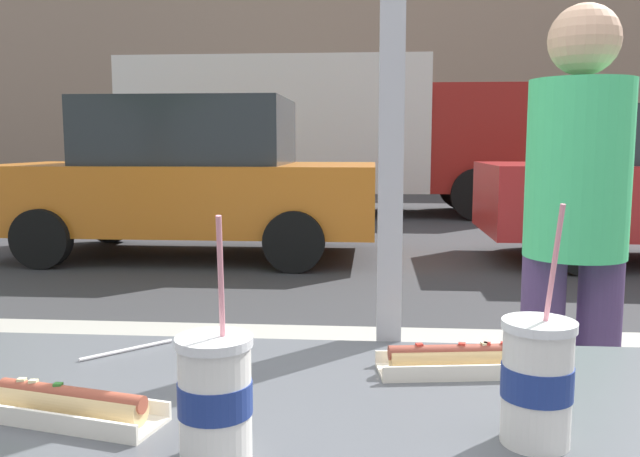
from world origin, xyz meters
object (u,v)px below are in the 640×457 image
Objects in this scene: soda_cup_left at (215,396)px; soda_cup_right at (537,380)px; parked_car_orange at (190,178)px; box_truck at (318,130)px; pedestrian at (575,228)px; hotdog_tray_near at (454,360)px; hotdog_tray_far at (71,405)px.

soda_cup_right reaches higher than soda_cup_left.
parked_car_orange reaches higher than soda_cup_left.
box_truck is at bearing 96.21° from soda_cup_right.
parked_car_orange is 2.67× the size of pedestrian.
soda_cup_right is at bearing 10.88° from soda_cup_left.
pedestrian is at bearing 63.93° from hotdog_tray_near.
soda_cup_right is 7.22m from parked_car_orange.
parked_car_orange is (-2.30, 6.54, -0.03)m from hotdog_tray_near.
soda_cup_right is at bearing -70.77° from parked_car_orange.
hotdog_tray_far is at bearing -75.82° from parked_car_orange.
box_truck reaches higher than hotdog_tray_near.
parked_car_orange is (-1.96, 6.89, -0.09)m from soda_cup_left.
hotdog_tray_near is at bearing 45.85° from soda_cup_left.
hotdog_tray_far is at bearing -86.96° from box_truck.
box_truck is at bearing 99.23° from pedestrian.
box_truck is (-1.28, 11.80, 0.56)m from soda_cup_right.
parked_car_orange reaches higher than soda_cup_right.
hotdog_tray_near is 0.96× the size of hotdog_tray_far.
hotdog_tray_near is (-0.08, 0.27, -0.07)m from soda_cup_right.
parked_car_orange is 6.19m from pedestrian.
hotdog_tray_far is (-0.66, 0.02, -0.07)m from soda_cup_right.
box_truck is 10.66m from pedestrian.
box_truck is (-0.86, 11.88, 0.57)m from soda_cup_left.
pedestrian is (1.71, -10.51, -0.52)m from box_truck.
pedestrian is at bearing 58.47° from soda_cup_left.
hotdog_tray_far is at bearing 156.92° from soda_cup_left.
soda_cup_right is 0.08× the size of parked_car_orange.
parked_car_orange is 5.15m from box_truck.
hotdog_tray_near is 0.06× the size of parked_car_orange.
hotdog_tray_near is 0.17× the size of pedestrian.
soda_cup_left is 0.07× the size of parked_car_orange.
soda_cup_left is at bearing -74.16° from parked_car_orange.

